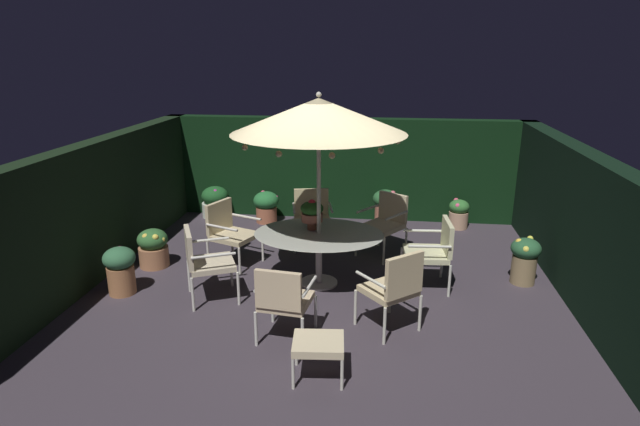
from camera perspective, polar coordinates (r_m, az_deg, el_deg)
ground_plane at (r=7.26m, az=0.37°, el=-8.43°), size 6.93×7.00×0.02m
hedge_backdrop_rear at (r=10.11m, az=2.69°, el=4.87°), size 6.93×0.30×1.92m
hedge_backdrop_left at (r=7.98m, az=-23.95°, el=-0.08°), size 0.30×7.00×1.92m
hedge_backdrop_right at (r=7.30m, az=27.17°, el=-2.08°), size 0.30×7.00×1.92m
patio_dining_table at (r=7.19m, az=-0.13°, el=-2.97°), size 1.78×1.39×0.76m
patio_umbrella at (r=6.79m, az=-0.14°, el=10.49°), size 2.29×2.29×2.64m
centerpiece_planter at (r=7.21m, az=-0.87°, el=0.12°), size 0.32×0.32×0.43m
patio_chair_north at (r=6.08m, az=8.09°, el=-7.79°), size 0.79×0.79×1.01m
patio_chair_northeast at (r=7.31m, az=12.20°, el=-3.76°), size 0.66×0.70×0.95m
patio_chair_east at (r=8.37m, az=7.16°, el=-0.76°), size 0.83×0.84×0.96m
patio_chair_southeast at (r=8.71m, az=-0.88°, el=-0.13°), size 0.74×0.71×0.92m
patio_chair_south at (r=8.07m, az=-9.86°, el=-1.74°), size 0.81×0.80×0.95m
patio_chair_southwest at (r=6.94m, az=-12.54°, el=-4.84°), size 0.80×0.81×0.97m
patio_chair_west at (r=5.87m, az=-3.99°, el=-9.18°), size 0.64×0.65×0.92m
ottoman_footrest at (r=5.34m, az=-0.19°, el=-14.16°), size 0.54×0.48×0.42m
potted_plant_right_far at (r=9.96m, az=-5.86°, el=0.83°), size 0.48×0.48×0.59m
potted_plant_front_corner at (r=9.87m, az=7.13°, el=0.88°), size 0.47×0.47×0.66m
potted_plant_back_left at (r=9.97m, az=-1.18°, el=0.84°), size 0.55×0.55×0.61m
potted_plant_left_far at (r=10.44m, az=-11.31°, el=1.22°), size 0.52×0.52×0.61m
potted_plant_right_near at (r=8.29m, az=-17.68°, el=-3.57°), size 0.45×0.45×0.59m
potted_plant_left_near at (r=7.52m, az=-20.89°, el=-5.65°), size 0.42×0.42×0.65m
potted_plant_back_right at (r=7.86m, az=21.36°, el=-4.60°), size 0.41×0.41×0.66m
potted_plant_back_center at (r=9.93m, az=14.83°, el=-0.03°), size 0.36×0.36×0.53m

